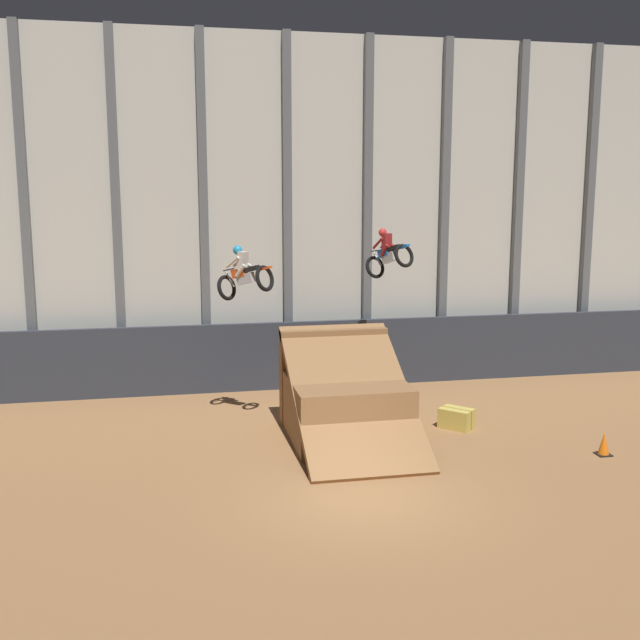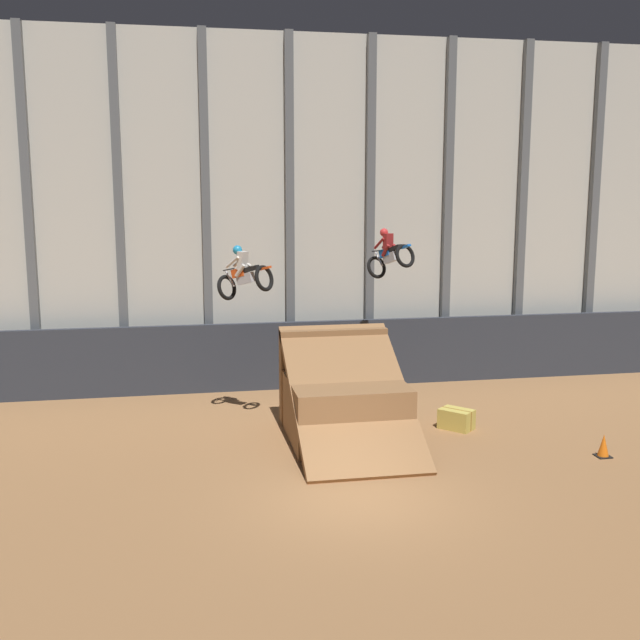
% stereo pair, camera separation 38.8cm
% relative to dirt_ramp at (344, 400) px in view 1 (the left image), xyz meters
% --- Properties ---
extents(ground_plane, '(60.00, 60.00, 0.00)m').
position_rel_dirt_ramp_xyz_m(ground_plane, '(-0.60, -4.30, -0.98)').
color(ground_plane, '#996B42').
extents(arena_back_wall, '(32.00, 0.40, 11.71)m').
position_rel_dirt_ramp_xyz_m(arena_back_wall, '(-0.60, 5.94, 4.87)').
color(arena_back_wall, beige).
rests_on(arena_back_wall, ground_plane).
extents(lower_barrier, '(31.36, 0.20, 2.28)m').
position_rel_dirt_ramp_xyz_m(lower_barrier, '(-0.60, 5.18, 0.16)').
color(lower_barrier, '#2D333D').
rests_on(lower_barrier, ground_plane).
extents(dirt_ramp, '(3.08, 4.97, 2.89)m').
position_rel_dirt_ramp_xyz_m(dirt_ramp, '(0.00, 0.00, 0.00)').
color(dirt_ramp, olive).
rests_on(dirt_ramp, ground_plane).
extents(rider_bike_left_air, '(1.68, 1.68, 1.61)m').
position_rel_dirt_ramp_xyz_m(rider_bike_left_air, '(-2.51, 1.46, 3.31)').
color(rider_bike_left_air, black).
extents(rider_bike_right_air, '(1.37, 1.82, 1.64)m').
position_rel_dirt_ramp_xyz_m(rider_bike_right_air, '(2.11, 3.08, 3.68)').
color(rider_bike_right_air, black).
extents(traffic_cone_near_ramp, '(0.36, 0.36, 0.58)m').
position_rel_dirt_ramp_xyz_m(traffic_cone_near_ramp, '(6.07, -2.86, -0.70)').
color(traffic_cone_near_ramp, black).
rests_on(traffic_cone_near_ramp, ground_plane).
extents(hay_bale_trackside, '(1.05, 1.07, 0.57)m').
position_rel_dirt_ramp_xyz_m(hay_bale_trackside, '(3.25, -0.04, -0.70)').
color(hay_bale_trackside, '#CCB751').
rests_on(hay_bale_trackside, ground_plane).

